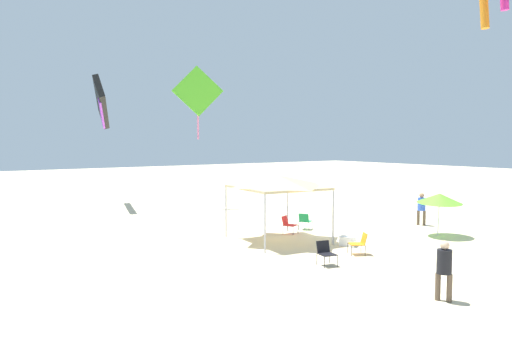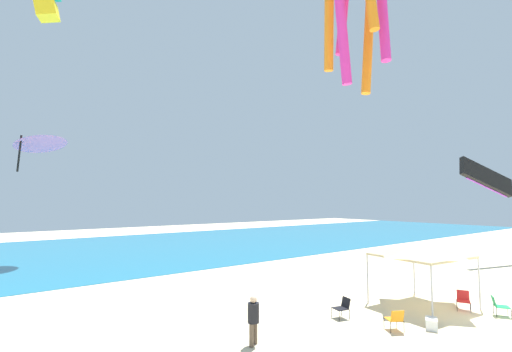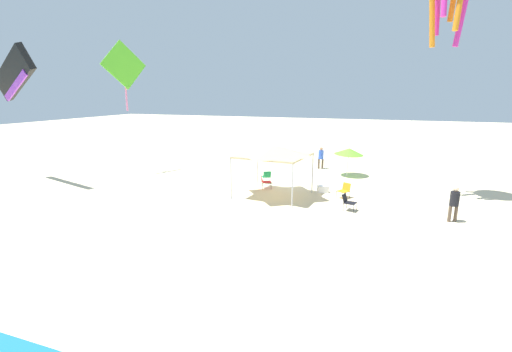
% 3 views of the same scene
% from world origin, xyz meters
% --- Properties ---
extents(ground, '(120.00, 120.00, 0.10)m').
position_xyz_m(ground, '(0.00, 0.00, -0.05)').
color(ground, beige).
extents(canopy_tent, '(3.95, 3.73, 2.85)m').
position_xyz_m(canopy_tent, '(-0.58, 3.37, 2.55)').
color(canopy_tent, '#B7B7BC').
rests_on(canopy_tent, ground).
extents(beach_umbrella, '(2.00, 1.99, 2.02)m').
position_xyz_m(beach_umbrella, '(-4.05, -3.19, 1.72)').
color(beach_umbrella, silver).
rests_on(beach_umbrella, ground).
extents(folding_chair_right_of_tent, '(0.78, 0.73, 0.82)m').
position_xyz_m(folding_chair_right_of_tent, '(0.38, 1.99, 0.47)').
color(folding_chair_right_of_tent, black).
rests_on(folding_chair_right_of_tent, ground).
extents(folding_chair_near_cooler, '(0.76, 0.80, 0.82)m').
position_xyz_m(folding_chair_near_cooler, '(-4.42, 2.41, 0.47)').
color(folding_chair_near_cooler, black).
rests_on(folding_chair_near_cooler, ground).
extents(folding_chair_left_of_tent, '(0.72, 0.65, 0.82)m').
position_xyz_m(folding_chair_left_of_tent, '(-4.81, 4.54, 0.47)').
color(folding_chair_left_of_tent, black).
rests_on(folding_chair_left_of_tent, ground).
extents(folding_chair_facing_ocean, '(0.76, 0.80, 0.82)m').
position_xyz_m(folding_chair_facing_ocean, '(0.66, 0.72, 0.47)').
color(folding_chair_facing_ocean, black).
rests_on(folding_chair_facing_ocean, ground).
extents(cooler_box, '(0.74, 0.65, 0.40)m').
position_xyz_m(cooler_box, '(-3.12, 1.70, 0.20)').
color(cooler_box, white).
rests_on(cooler_box, ground).
extents(person_far_stroller, '(0.42, 0.39, 1.66)m').
position_xyz_m(person_far_stroller, '(-1.83, -4.97, 0.97)').
color(person_far_stroller, brown).
rests_on(person_far_stroller, ground).
extents(person_by_tent, '(0.41, 0.39, 1.65)m').
position_xyz_m(person_by_tent, '(-9.42, 4.58, 0.97)').
color(person_by_tent, brown).
rests_on(person_by_tent, ground).
extents(kite_parafoil_black, '(5.33, 2.31, 3.29)m').
position_xyz_m(kite_parafoil_black, '(14.94, 5.95, 6.72)').
color(kite_parafoil_black, black).
extents(kite_diamond_lime, '(1.32, 3.13, 4.77)m').
position_xyz_m(kite_diamond_lime, '(10.91, 0.99, 7.36)').
color(kite_diamond_lime, '#66D82D').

